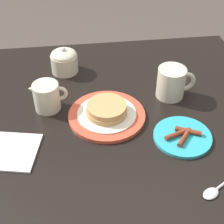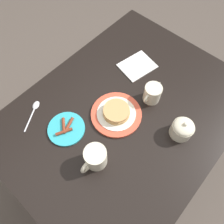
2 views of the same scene
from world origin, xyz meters
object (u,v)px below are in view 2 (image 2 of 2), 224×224
object	(u,v)px
pancake_plate	(116,113)
creamer_pitcher	(152,93)
side_plate_bacon	(66,129)
coffee_mug	(95,158)
napkin	(137,66)
sugar_bowl	(182,129)
spoon	(34,110)

from	to	relation	value
pancake_plate	creamer_pitcher	xyz separation A→B (m)	(-0.18, 0.07, 0.03)
pancake_plate	creamer_pitcher	world-z (taller)	creamer_pitcher
creamer_pitcher	side_plate_bacon	bearing A→B (deg)	-25.62
coffee_mug	napkin	bearing A→B (deg)	-159.49
sugar_bowl	napkin	xyz separation A→B (m)	(-0.17, -0.38, -0.04)
spoon	side_plate_bacon	bearing A→B (deg)	101.40
sugar_bowl	napkin	bearing A→B (deg)	-114.20
napkin	spoon	distance (m)	0.57
side_plate_bacon	coffee_mug	distance (m)	0.21
napkin	spoon	size ratio (longest dim) A/B	1.32
pancake_plate	coffee_mug	size ratio (longest dim) A/B	1.86
spoon	napkin	bearing A→B (deg)	160.06
side_plate_bacon	napkin	bearing A→B (deg)	179.01
napkin	spoon	world-z (taller)	spoon
pancake_plate	sugar_bowl	world-z (taller)	sugar_bowl
pancake_plate	spoon	xyz separation A→B (m)	(0.24, -0.31, -0.01)
sugar_bowl	coffee_mug	bearing A→B (deg)	-28.75
pancake_plate	sugar_bowl	bearing A→B (deg)	114.10
coffee_mug	sugar_bowl	world-z (taller)	coffee_mug
side_plate_bacon	spoon	xyz separation A→B (m)	(0.04, -0.19, -0.00)
side_plate_bacon	coffee_mug	size ratio (longest dim) A/B	1.32
coffee_mug	creamer_pitcher	xyz separation A→B (m)	(-0.41, -0.02, -0.00)
sugar_bowl	spoon	xyz separation A→B (m)	(0.37, -0.58, -0.04)
coffee_mug	spoon	xyz separation A→B (m)	(0.02, -0.39, -0.05)
side_plate_bacon	napkin	distance (m)	0.50
pancake_plate	sugar_bowl	xyz separation A→B (m)	(-0.12, 0.27, 0.03)
napkin	pancake_plate	bearing A→B (deg)	20.60
pancake_plate	creamer_pitcher	bearing A→B (deg)	159.80
side_plate_bacon	spoon	bearing A→B (deg)	-78.60
napkin	spoon	bearing A→B (deg)	-19.94
coffee_mug	creamer_pitcher	world-z (taller)	coffee_mug
side_plate_bacon	spoon	distance (m)	0.19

